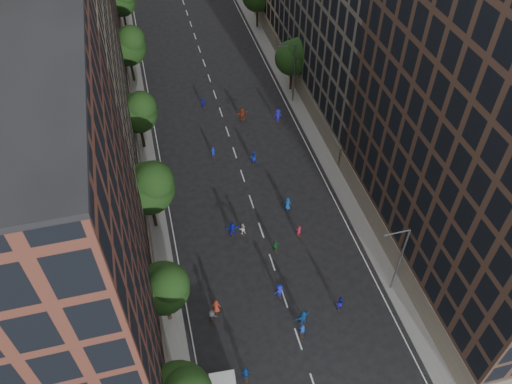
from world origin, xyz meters
The scene contains 31 objects.
ground centered at (0.00, 40.00, 0.00)m, with size 240.00×240.00×0.00m, color black.
sidewalk_left centered at (-12.00, 47.50, 0.07)m, with size 4.00×105.00×0.15m, color slate.
sidewalk_right centered at (12.00, 47.50, 0.07)m, with size 4.00×105.00×0.15m, color slate.
bldg_left_a centered at (-19.00, 11.00, 15.00)m, with size 14.00×22.00×30.00m, color #5B2E22.
bldg_left_b centered at (-19.00, 35.00, 17.00)m, with size 14.00×26.00×34.00m, color #9A8264.
bldg_right_a centered at (19.00, 15.00, 18.00)m, with size 14.00×30.00×36.00m, color #412D23.
tree_left_1 centered at (-11.02, 13.86, 5.55)m, with size 4.80×4.80×8.21m.
tree_left_2 centered at (-10.99, 25.83, 6.36)m, with size 5.60×5.60×9.45m.
tree_left_3 centered at (-11.02, 39.85, 5.82)m, with size 5.00×5.00×8.58m.
tree_left_4 centered at (-11.00, 55.84, 6.10)m, with size 5.40×5.40×9.08m.
tree_left_5 centered at (-11.02, 71.86, 5.68)m, with size 4.80×4.80×8.33m.
tree_right_a centered at (11.38, 47.85, 5.63)m, with size 5.00×5.00×8.39m.
streetlamp_near centered at (10.37, 12.00, 5.17)m, with size 2.64×0.22×9.06m.
streetlamp_far centered at (10.37, 45.00, 5.17)m, with size 2.64×0.22×9.06m.
skater_1 centered at (0.46, 9.40, 0.76)m, with size 0.56×0.37×1.53m, color blue.
skater_2 centered at (4.74, 11.16, 0.83)m, with size 0.80×0.63×1.65m, color #1816B4.
skater_3 centered at (-0.43, 13.89, 0.85)m, with size 1.10×0.63×1.71m, color #1721BA.
skater_4 centered at (-5.55, 6.57, 0.86)m, with size 1.01×0.42×1.73m, color #123F94.
skater_5 centered at (0.90, 10.49, 0.92)m, with size 1.70×0.54×1.83m, color #1553AB.
skater_6 centered at (-6.73, 13.73, 0.82)m, with size 0.81×0.52×1.65m, color maroon.
skater_7 centered at (3.75, 20.74, 0.78)m, with size 0.57×0.37×1.55m, color #A71B36.
skater_8 centered at (-2.11, 22.55, 0.75)m, with size 0.73×0.57×1.50m, color silver.
skater_9 centered at (-7.32, 12.77, 0.81)m, with size 1.04×0.60×1.61m, color #37363A.
skater_10 centered at (0.74, 19.32, 0.83)m, with size 0.98×0.41×1.67m, color #1A5827.
skater_11 centered at (-3.20, 22.69, 0.91)m, with size 1.69×0.54×1.83m, color #1523AC.
skater_12 centered at (3.73, 24.86, 0.85)m, with size 0.83×0.54×1.70m, color navy.
skater_13 centered at (-2.82, 35.89, 0.77)m, with size 0.56×0.37×1.53m, color #172EBD.
skater_14 centered at (1.85, 33.43, 0.92)m, with size 0.90×0.70×1.85m, color #142BA9.
skater_15 centered at (7.21, 41.04, 0.93)m, with size 1.21×0.69×1.87m, color #1B16B8.
skater_16 centered at (-2.17, 46.65, 0.75)m, with size 0.88×0.37×1.51m, color #1719BC.
skater_17 centered at (2.53, 42.43, 0.96)m, with size 1.78×0.57×1.92m, color maroon.
Camera 1 is at (-9.35, -11.92, 42.31)m, focal length 35.00 mm.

